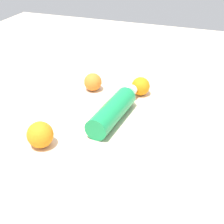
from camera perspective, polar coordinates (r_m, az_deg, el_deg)
ground_plane at (r=1.14m, az=2.21°, el=-1.17°), size 2.40×2.40×0.00m
water_bottle at (r=1.12m, az=0.50°, el=0.55°), size 0.32×0.10×0.07m
orange_0 at (r=1.29m, az=4.82°, el=4.51°), size 0.07×0.07×0.07m
orange_1 at (r=1.01m, az=-12.39°, el=-3.88°), size 0.08×0.08×0.08m
orange_2 at (r=1.32m, az=-3.34°, el=5.22°), size 0.07×0.07×0.07m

